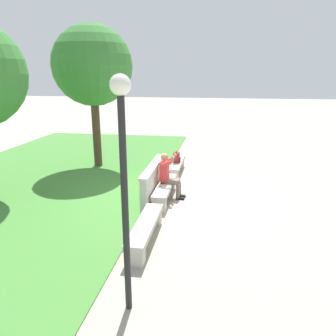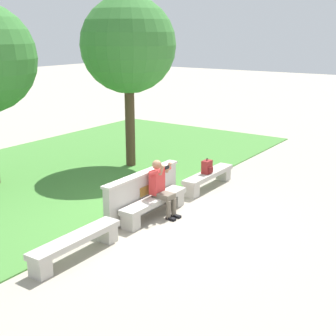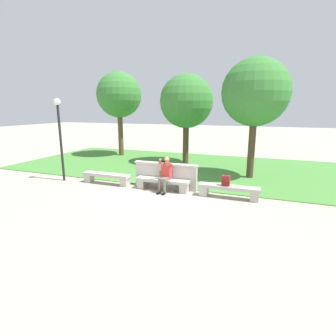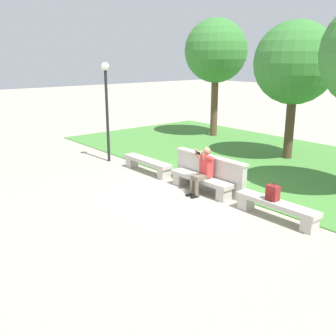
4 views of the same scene
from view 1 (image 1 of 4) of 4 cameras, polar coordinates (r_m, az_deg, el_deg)
name	(u,v)px [view 1 (image 1 of 4)]	position (r m, az deg, el deg)	size (l,w,h in m)	color
ground_plane	(165,199)	(9.52, -0.53, -5.41)	(80.00, 80.00, 0.00)	#A89E8C
grass_strip	(26,190)	(11.07, -23.55, -3.58)	(19.15, 8.00, 0.03)	#478438
bench_main	(146,229)	(7.14, -3.93, -10.49)	(2.12, 0.40, 0.45)	#B7B2A8
bench_near	(165,189)	(9.41, -0.54, -3.69)	(2.12, 0.40, 0.45)	#B7B2A8
bench_mid	(176,166)	(11.78, 1.49, 0.44)	(2.12, 0.40, 0.45)	#B7B2A8
backrest_wall_with_plaque	(153,181)	(9.40, -2.58, -2.36)	(2.60, 0.24, 1.01)	#B7B2A8
person_photographer	(168,173)	(9.41, 0.08, -0.92)	(0.49, 0.74, 1.32)	black
backpack	(177,158)	(11.58, 1.52, 1.81)	(0.28, 0.24, 0.43)	maroon
tree_right_background	(92,66)	(12.62, -13.02, 16.88)	(2.88, 2.88, 5.20)	#4C3826
lamp_post	(123,164)	(4.49, -7.79, 0.74)	(0.28, 0.28, 3.50)	black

